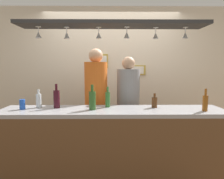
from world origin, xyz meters
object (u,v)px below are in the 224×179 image
at_px(bottle_beer_amber_tall, 205,102).
at_px(picture_frame_crest, 103,61).
at_px(bottle_beer_green_import, 108,99).
at_px(drink_can, 22,104).
at_px(bottle_champagne_green, 92,100).
at_px(bottle_wine_dark_red, 57,99).
at_px(bottle_soda_clear, 39,100).
at_px(picture_frame_lower_pair, 138,70).
at_px(person_left_orange_shirt, 96,96).
at_px(person_right_grey_shirt, 128,101).
at_px(bottle_beer_brown_stubby, 154,102).

bearing_deg(bottle_beer_amber_tall, picture_frame_crest, 129.02).
xyz_separation_m(bottle_beer_green_import, drink_can, (-1.02, -0.13, -0.04)).
relative_size(bottle_champagne_green, bottle_beer_amber_tall, 1.15).
xyz_separation_m(bottle_wine_dark_red, bottle_soda_clear, (-0.23, 0.03, -0.03)).
relative_size(drink_can, picture_frame_lower_pair, 0.41).
bearing_deg(bottle_beer_amber_tall, bottle_champagne_green, 176.10).
bearing_deg(bottle_beer_amber_tall, bottle_soda_clear, 173.67).
xyz_separation_m(person_left_orange_shirt, person_right_grey_shirt, (0.48, 0.00, -0.08)).
height_order(bottle_beer_green_import, picture_frame_lower_pair, picture_frame_lower_pair).
distance_m(person_left_orange_shirt, picture_frame_crest, 0.96).
bearing_deg(bottle_soda_clear, bottle_wine_dark_red, -6.79).
xyz_separation_m(bottle_beer_amber_tall, drink_can, (-2.15, 0.11, -0.04)).
relative_size(bottle_wine_dark_red, bottle_soda_clear, 1.30).
height_order(bottle_wine_dark_red, bottle_soda_clear, bottle_wine_dark_red).
relative_size(bottle_beer_amber_tall, drink_can, 2.13).
bearing_deg(person_right_grey_shirt, picture_frame_lower_pair, 72.82).
bearing_deg(bottle_beer_green_import, drink_can, -172.57).
bearing_deg(picture_frame_lower_pair, person_right_grey_shirt, -107.18).
relative_size(person_left_orange_shirt, bottle_beer_amber_tall, 6.81).
xyz_separation_m(person_right_grey_shirt, drink_can, (-1.32, -0.61, 0.06)).
distance_m(person_right_grey_shirt, bottle_beer_amber_tall, 1.10).
bearing_deg(bottle_beer_green_import, picture_frame_lower_pair, 66.65).
relative_size(person_right_grey_shirt, picture_frame_crest, 6.36).
bearing_deg(bottle_wine_dark_red, picture_frame_crest, 68.05).
distance_m(person_right_grey_shirt, bottle_beer_brown_stubby, 0.59).
xyz_separation_m(bottle_wine_dark_red, bottle_beer_amber_tall, (1.76, -0.19, -0.02)).
height_order(person_right_grey_shirt, bottle_soda_clear, person_right_grey_shirt).
bearing_deg(person_left_orange_shirt, bottle_wine_dark_red, -130.39).
xyz_separation_m(drink_can, picture_frame_lower_pair, (1.57, 1.40, 0.38)).
bearing_deg(bottle_beer_green_import, person_left_orange_shirt, 110.66).
height_order(person_right_grey_shirt, drink_can, person_right_grey_shirt).
height_order(person_left_orange_shirt, bottle_champagne_green, person_left_orange_shirt).
xyz_separation_m(bottle_champagne_green, bottle_soda_clear, (-0.68, 0.13, -0.03)).
bearing_deg(bottle_soda_clear, person_left_orange_shirt, 36.35).
distance_m(bottle_wine_dark_red, bottle_beer_brown_stubby, 1.22).
relative_size(bottle_champagne_green, bottle_soda_clear, 1.30).
relative_size(person_right_grey_shirt, bottle_beer_brown_stubby, 9.18).
xyz_separation_m(person_left_orange_shirt, bottle_wine_dark_red, (-0.45, -0.53, 0.04)).
relative_size(person_right_grey_shirt, bottle_beer_green_import, 6.36).
distance_m(person_right_grey_shirt, picture_frame_lower_pair, 0.94).
distance_m(bottle_beer_amber_tall, picture_frame_lower_pair, 1.65).
distance_m(bottle_beer_brown_stubby, bottle_beer_green_import, 0.59).
bearing_deg(bottle_champagne_green, bottle_beer_green_import, 40.77).
distance_m(person_left_orange_shirt, bottle_wine_dark_red, 0.70).
height_order(picture_frame_crest, picture_frame_lower_pair, picture_frame_crest).
distance_m(bottle_beer_brown_stubby, picture_frame_crest, 1.57).
distance_m(person_left_orange_shirt, drink_can, 1.04).
xyz_separation_m(person_left_orange_shirt, bottle_soda_clear, (-0.68, -0.50, 0.02)).
distance_m(bottle_beer_green_import, bottle_beer_amber_tall, 1.15).
relative_size(person_right_grey_shirt, bottle_wine_dark_red, 5.51).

